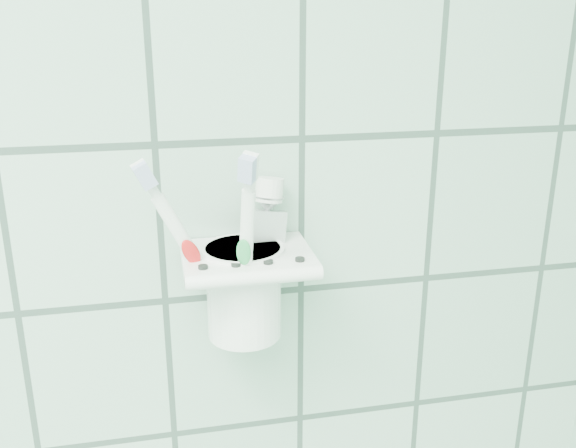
# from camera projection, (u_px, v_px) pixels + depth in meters

# --- Properties ---
(holder_bracket) EXTENTS (0.12, 0.10, 0.04)m
(holder_bracket) POSITION_uv_depth(u_px,v_px,m) (247.00, 260.00, 0.62)
(holder_bracket) COLOR white
(holder_bracket) RESTS_ON wall_back
(cup) EXTENTS (0.08, 0.08, 0.09)m
(cup) POSITION_uv_depth(u_px,v_px,m) (244.00, 288.00, 0.64)
(cup) COLOR white
(cup) RESTS_ON holder_bracket
(toothbrush_pink) EXTENTS (0.08, 0.04, 0.20)m
(toothbrush_pink) POSITION_uv_depth(u_px,v_px,m) (234.00, 234.00, 0.61)
(toothbrush_pink) COLOR white
(toothbrush_pink) RESTS_ON cup
(toothbrush_blue) EXTENTS (0.03, 0.08, 0.20)m
(toothbrush_blue) POSITION_uv_depth(u_px,v_px,m) (239.00, 227.00, 0.63)
(toothbrush_blue) COLOR white
(toothbrush_blue) RESTS_ON cup
(toothbrush_orange) EXTENTS (0.02, 0.07, 0.20)m
(toothbrush_orange) POSITION_uv_depth(u_px,v_px,m) (240.00, 236.00, 0.61)
(toothbrush_orange) COLOR white
(toothbrush_orange) RESTS_ON cup
(toothpaste_tube) EXTENTS (0.05, 0.03, 0.15)m
(toothpaste_tube) POSITION_uv_depth(u_px,v_px,m) (257.00, 243.00, 0.63)
(toothpaste_tube) COLOR silver
(toothpaste_tube) RESTS_ON cup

